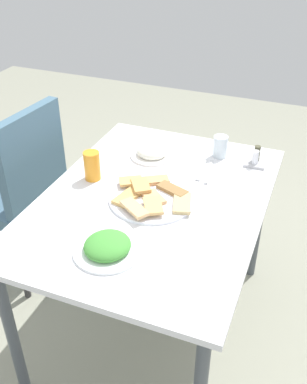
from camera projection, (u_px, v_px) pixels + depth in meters
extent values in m
plane|color=gray|center=(153.00, 324.00, 2.14)|extent=(6.00, 6.00, 0.00)
cube|color=white|center=(153.00, 201.00, 1.75)|extent=(1.15, 0.84, 0.02)
cylinder|color=#474E56|center=(258.00, 221.00, 2.24)|extent=(0.04, 0.04, 0.70)
cylinder|color=#474E56|center=(12.00, 334.00, 1.66)|extent=(0.04, 0.04, 0.70)
cylinder|color=#474E56|center=(127.00, 192.00, 2.46)|extent=(0.04, 0.04, 0.70)
cube|color=#44657B|center=(10.00, 196.00, 2.26)|extent=(0.46, 0.46, 0.06)
cube|color=#44657B|center=(32.00, 159.00, 2.04)|extent=(0.40, 0.09, 0.46)
cylinder|color=#2F2F31|center=(15.00, 205.00, 2.60)|extent=(0.03, 0.03, 0.41)
cylinder|color=#2F2F31|center=(69.00, 223.00, 2.46)|extent=(0.03, 0.03, 0.41)
cylinder|color=#2F2F31|center=(22.00, 266.00, 2.18)|extent=(0.03, 0.03, 0.41)
cylinder|color=white|center=(154.00, 198.00, 1.73)|extent=(0.34, 0.34, 0.01)
cube|color=tan|center=(153.00, 198.00, 1.71)|extent=(0.11, 0.12, 0.01)
cube|color=tan|center=(128.00, 196.00, 1.72)|extent=(0.14, 0.09, 0.01)
cube|color=#DEAB66|center=(153.00, 206.00, 1.64)|extent=(0.13, 0.11, 0.01)
cube|color=tan|center=(131.00, 181.00, 1.79)|extent=(0.10, 0.11, 0.01)
cube|color=#E3A264|center=(153.00, 181.00, 1.81)|extent=(0.11, 0.14, 0.02)
cube|color=tan|center=(182.00, 203.00, 1.68)|extent=(0.14, 0.10, 0.01)
cube|color=olive|center=(172.00, 190.00, 1.75)|extent=(0.09, 0.14, 0.02)
cube|color=#E1B176|center=(134.00, 208.00, 1.63)|extent=(0.11, 0.13, 0.01)
cube|color=tan|center=(141.00, 185.00, 1.75)|extent=(0.12, 0.11, 0.01)
cylinder|color=white|center=(152.00, 156.00, 2.02)|extent=(0.19, 0.19, 0.01)
ellipsoid|color=white|center=(152.00, 151.00, 2.00)|extent=(0.15, 0.15, 0.06)
sphere|color=#F4D54E|center=(147.00, 145.00, 2.06)|extent=(0.02, 0.02, 0.02)
cylinder|color=white|center=(108.00, 250.00, 1.48)|extent=(0.23, 0.23, 0.01)
ellipsoid|color=green|center=(107.00, 245.00, 1.46)|extent=(0.18, 0.17, 0.06)
cylinder|color=orange|center=(92.00, 166.00, 1.83)|extent=(0.09, 0.09, 0.12)
cylinder|color=silver|center=(220.00, 147.00, 1.99)|extent=(0.06, 0.06, 0.10)
cube|color=white|center=(205.00, 171.00, 1.91)|extent=(0.16, 0.16, 0.00)
cube|color=silver|center=(209.00, 171.00, 1.90)|extent=(0.20, 0.04, 0.00)
cube|color=silver|center=(201.00, 170.00, 1.91)|extent=(0.17, 0.04, 0.00)
cube|color=#B2B2B7|center=(255.00, 163.00, 1.96)|extent=(0.09, 0.09, 0.01)
cylinder|color=white|center=(256.00, 157.00, 1.93)|extent=(0.03, 0.03, 0.06)
cylinder|color=#494832|center=(257.00, 153.00, 1.95)|extent=(0.03, 0.03, 0.07)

